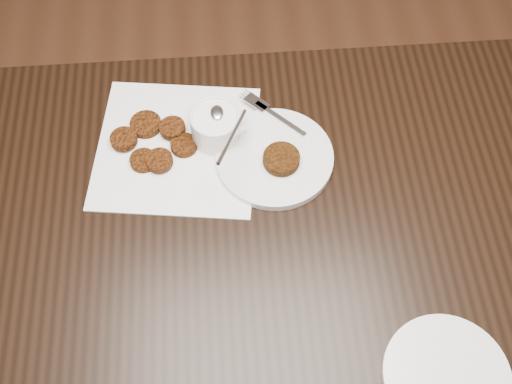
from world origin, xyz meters
TOP-DOWN VIEW (x-y plane):
  - table at (0.01, 0.04)m, footprint 1.46×0.94m
  - napkin at (-0.16, 0.28)m, footprint 0.34×0.34m
  - sauce_ramekin at (-0.09, 0.30)m, footprint 0.16×0.16m
  - patty_cluster at (-0.21, 0.28)m, footprint 0.20×0.20m
  - plate_with_patty at (0.02, 0.24)m, footprint 0.32×0.32m
  - plate_empty at (0.25, -0.19)m, footprint 0.23×0.23m

SIDE VIEW (x-z plane):
  - table at x=0.01m, z-range 0.00..0.75m
  - napkin at x=-0.16m, z-range 0.75..0.75m
  - plate_empty at x=0.25m, z-range 0.75..0.76m
  - patty_cluster at x=-0.21m, z-range 0.75..0.77m
  - plate_with_patty at x=0.02m, z-range 0.75..0.78m
  - sauce_ramekin at x=-0.09m, z-range 0.75..0.89m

